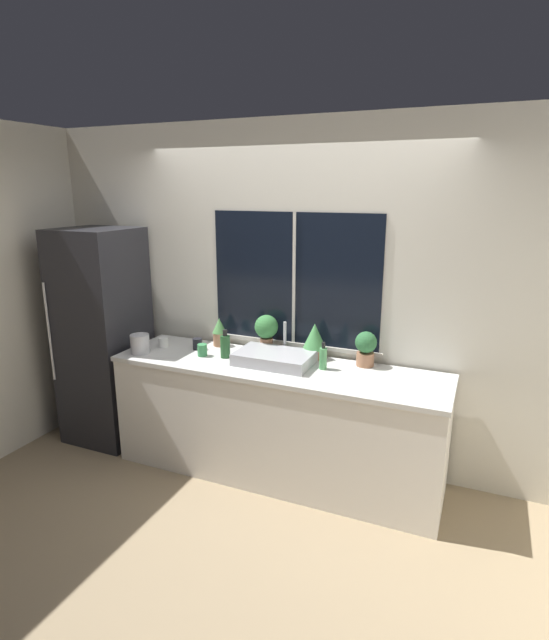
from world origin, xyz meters
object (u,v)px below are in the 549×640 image
Objects in this scene: potted_plant_far_left at (219,331)px; kettle at (140,343)px; mug_green at (202,350)px; refrigerator at (103,337)px; bottle_tall at (225,346)px; mug_black at (197,344)px; sink at (274,358)px; soap_bottle at (323,358)px; potted_plant_center_left at (266,330)px; mug_white at (163,342)px; potted_plant_center_right at (315,339)px; potted_plant_far_right at (366,347)px.

potted_plant_far_left is 0.65m from kettle.
refrigerator is at bearing 178.81° from mug_green.
bottle_tall reaches higher than kettle.
mug_black is (-0.12, 0.13, -0.00)m from mug_green.
soap_bottle is at bearing 5.03° from sink.
potted_plant_far_left is 0.44m from potted_plant_center_left.
mug_white is at bearing 179.17° from sink.
bottle_tall is at bearing 14.49° from kettle.
potted_plant_center_right reaches higher than bottle_tall.
kettle is (-1.33, -0.42, -0.08)m from potted_plant_center_right.
mug_green is (-0.43, -0.29, -0.14)m from potted_plant_center_left.
potted_plant_far_right is 2.87× the size of mug_black.
potted_plant_far_left reaches higher than bottle_tall.
potted_plant_far_right reaches higher than soap_bottle.
bottle_tall is 0.19m from mug_green.
potted_plant_far_left is 2.83× the size of mug_white.
refrigerator is at bearing -171.80° from potted_plant_center_right.
refrigerator is 1.98m from soap_bottle.
mug_black is at bearing 6.96° from refrigerator.
potted_plant_center_right is at bearing 18.98° from mug_green.
potted_plant_center_right is 0.70m from bottle_tall.
bottle_tall is 0.33m from mug_black.
potted_plant_far_right is 1.67m from mug_white.
mug_black is (0.30, 0.05, 0.01)m from mug_white.
mug_green is at bearing -46.14° from mug_black.
sink reaches higher than mug_green.
potted_plant_center_left is at bearing 45.56° from bottle_tall.
soap_bottle is at bearing 2.08° from refrigerator.
bottle_tall reaches higher than mug_black.
potted_plant_center_right is (0.84, 0.00, 0.04)m from potted_plant_far_left.
sink is (1.61, 0.04, 0.01)m from refrigerator.
bottle_tall is 0.70m from kettle.
bottle_tall is (-0.65, -0.25, -0.07)m from potted_plant_center_right.
potted_plant_far_right is at bearing 13.24° from bottle_tall.
potted_plant_far_left is at bearing 180.00° from potted_plant_center_right.
mug_green is (-1.23, -0.29, -0.10)m from potted_plant_far_right.
potted_plant_center_left is 1.50× the size of soap_bottle.
potted_plant_far_right reaches higher than potted_plant_far_left.
refrigerator is 6.07× the size of potted_plant_center_left.
potted_plant_far_right is (1.24, 0.00, 0.02)m from potted_plant_far_left.
kettle is (-0.49, -0.42, -0.04)m from potted_plant_far_left.
potted_plant_center_left reaches higher than mug_green.
mug_white is (0.59, 0.05, 0.01)m from refrigerator.
potted_plant_center_left is 0.59m from mug_black.
mug_white is at bearing -165.99° from potted_plant_center_left.
potted_plant_center_left is at bearing 15.95° from mug_black.
kettle reaches higher than mug_black.
potted_plant_center_left is 3.22× the size of mug_green.
refrigerator is 2.26m from potted_plant_far_right.
mug_black is (-0.55, -0.16, -0.14)m from potted_plant_center_left.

